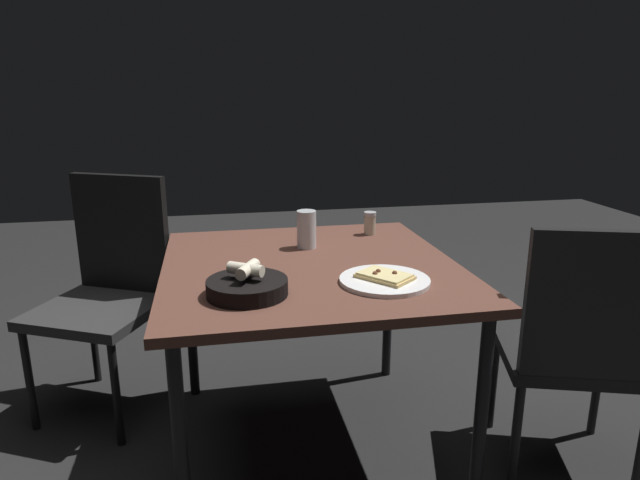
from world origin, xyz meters
TOP-DOWN VIEW (x-y plane):
  - ground at (0.00, 0.00)m, footprint 8.00×8.00m
  - dining_table at (0.00, 0.00)m, footprint 0.98×1.01m
  - pizza_plate at (0.19, -0.23)m, footprint 0.28×0.28m
  - bread_basket at (-0.23, -0.26)m, footprint 0.23×0.23m
  - beer_glass at (0.02, 0.19)m, footprint 0.07×0.07m
  - pepper_shaker at (0.30, 0.33)m, footprint 0.05×0.05m
  - chair_near at (-0.74, 0.46)m, footprint 0.59×0.59m
  - chair_far at (0.80, -0.35)m, footprint 0.55×0.55m

SIDE VIEW (x-z plane):
  - ground at x=0.00m, z-range 0.00..0.00m
  - chair_far at x=0.80m, z-range 0.06..0.96m
  - chair_near at x=-0.74m, z-range 0.06..1.01m
  - dining_table at x=0.00m, z-range 0.29..1.00m
  - pizza_plate at x=0.19m, z-range 0.70..0.74m
  - bread_basket at x=-0.23m, z-range 0.69..0.78m
  - pepper_shaker at x=0.30m, z-range 0.70..0.79m
  - beer_glass at x=0.02m, z-range 0.70..0.84m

